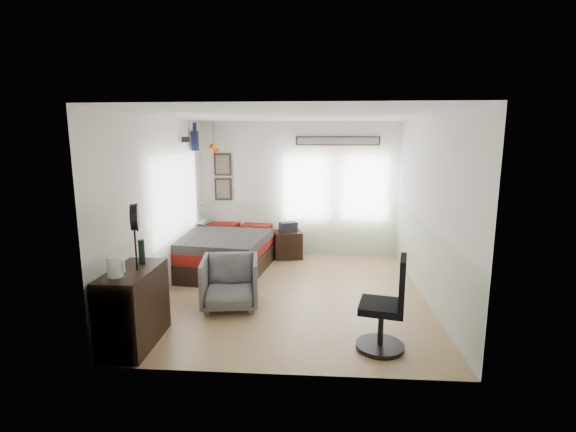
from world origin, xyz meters
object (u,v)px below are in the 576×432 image
bed (226,251)px  nightstand (288,245)px  dresser (134,307)px  armchair (230,282)px  task_chair (387,312)px

bed → nightstand: size_ratio=4.26×
dresser → armchair: dresser is taller
dresser → task_chair: bearing=1.2°
bed → task_chair: size_ratio=2.08×
dresser → bed: bearing=81.3°
dresser → nightstand: dresser is taller
armchair → bed: bearing=96.3°
dresser → task_chair: 2.90m
bed → task_chair: bearing=-41.0°
bed → nightstand: bed is taller
armchair → task_chair: size_ratio=0.73×
bed → dresser: dresser is taller
bed → armchair: (0.44, -1.73, 0.04)m
nightstand → task_chair: size_ratio=0.49×
armchair → dresser: bearing=-135.7°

